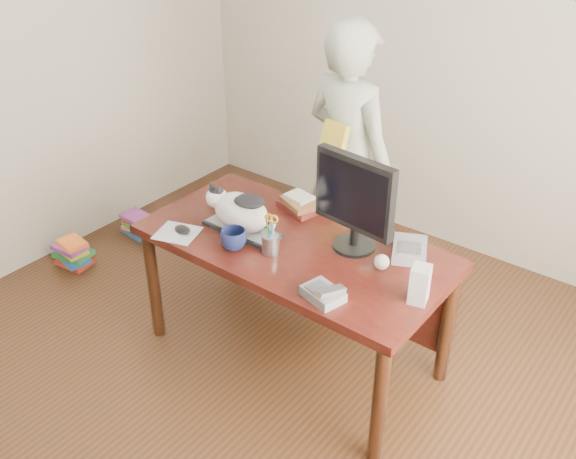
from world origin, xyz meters
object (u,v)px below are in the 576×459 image
at_px(coffee_mug, 233,239).
at_px(keyboard, 242,229).
at_px(pen_cup, 271,242).
at_px(cat, 239,210).
at_px(monitor, 354,199).
at_px(calculator, 410,250).
at_px(desk, 303,260).
at_px(baseball, 382,262).
at_px(mouse, 183,229).
at_px(speaker, 420,284).
at_px(book_pile_a, 73,253).
at_px(person, 349,163).
at_px(book_stack, 300,204).
at_px(phone, 324,293).
at_px(book_pile_b, 138,224).

bearing_deg(coffee_mug, keyboard, 117.54).
bearing_deg(pen_cup, cat, 166.51).
relative_size(monitor, calculator, 1.89).
height_order(desk, baseball, baseball).
xyz_separation_m(mouse, speaker, (1.24, 0.23, 0.07)).
distance_m(keyboard, monitor, 0.64).
height_order(coffee_mug, speaker, speaker).
bearing_deg(pen_cup, book_pile_a, -178.11).
xyz_separation_m(cat, person, (0.12, 0.86, -0.02)).
distance_m(cat, person, 0.86).
relative_size(mouse, book_stack, 0.42).
bearing_deg(book_pile_a, speaker, 3.40).
xyz_separation_m(baseball, book_pile_a, (-2.22, -0.27, -0.70)).
xyz_separation_m(keyboard, calculator, (0.80, 0.33, 0.02)).
height_order(desk, pen_cup, pen_cup).
bearing_deg(phone, cat, 177.18).
height_order(cat, book_pile_a, cat).
bearing_deg(phone, desk, 150.70).
xyz_separation_m(desk, keyboard, (-0.28, -0.16, 0.16)).
distance_m(desk, book_stack, 0.33).
height_order(pen_cup, phone, pen_cup).
bearing_deg(speaker, cat, 166.85).
relative_size(cat, speaker, 2.32).
distance_m(monitor, mouse, 0.92).
relative_size(book_stack, person, 0.15).
height_order(speaker, person, person).
bearing_deg(phone, book_pile_b, 177.42).
height_order(desk, monitor, monitor).
distance_m(mouse, coffee_mug, 0.31).
distance_m(cat, phone, 0.72).
bearing_deg(cat, speaker, 2.31).
distance_m(cat, mouse, 0.31).
height_order(monitor, mouse, monitor).
relative_size(desk, baseball, 21.32).
xyz_separation_m(cat, book_pile_b, (-1.42, 0.43, -0.80)).
height_order(desk, mouse, mouse).
relative_size(baseball, person, 0.04).
height_order(coffee_mug, calculator, coffee_mug).
bearing_deg(monitor, book_stack, 166.03).
distance_m(keyboard, baseball, 0.77).
bearing_deg(book_stack, person, 107.31).
bearing_deg(coffee_mug, monitor, 37.63).
bearing_deg(pen_cup, mouse, -163.66).
height_order(pen_cup, baseball, pen_cup).
xyz_separation_m(desk, book_pile_b, (-1.72, 0.27, -0.53)).
bearing_deg(person, mouse, 82.03).
distance_m(monitor, pen_cup, 0.46).
xyz_separation_m(monitor, book_pile_b, (-1.98, 0.22, -0.96)).
xyz_separation_m(phone, book_stack, (-0.57, 0.58, 0.01)).
distance_m(monitor, coffee_mug, 0.63).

